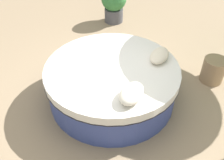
{
  "coord_description": "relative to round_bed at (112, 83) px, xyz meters",
  "views": [
    {
      "loc": [
        -3.1,
        -1.48,
        3.29
      ],
      "look_at": [
        0.0,
        0.0,
        0.42
      ],
      "focal_mm": 41.0,
      "sensor_mm": 36.0,
      "label": 1
    }
  ],
  "objects": [
    {
      "name": "side_table",
      "position": [
        1.31,
        -1.56,
        -0.11
      ],
      "size": [
        0.44,
        0.44,
        0.49
      ],
      "primitive_type": "cylinder",
      "color": "#997A56",
      "rests_on": "ground_plane"
    },
    {
      "name": "throw_pillow_1",
      "position": [
        0.57,
        -0.64,
        0.42
      ],
      "size": [
        0.53,
        0.3,
        0.16
      ],
      "primitive_type": "ellipsoid",
      "color": "beige",
      "rests_on": "round_bed"
    },
    {
      "name": "throw_pillow_0",
      "position": [
        -0.55,
        -0.57,
        0.43
      ],
      "size": [
        0.51,
        0.32,
        0.18
      ],
      "primitive_type": "ellipsoid",
      "color": "silver",
      "rests_on": "round_bed"
    },
    {
      "name": "planter",
      "position": [
        2.78,
        1.27,
        0.18
      ],
      "size": [
        0.67,
        0.67,
        0.98
      ],
      "color": "#4C4C51",
      "rests_on": "ground_plane"
    },
    {
      "name": "round_bed",
      "position": [
        0.0,
        0.0,
        0.0
      ],
      "size": [
        2.31,
        2.31,
        0.7
      ],
      "color": "#38478C",
      "rests_on": "ground_plane"
    },
    {
      "name": "ground_plane",
      "position": [
        0.0,
        0.0,
        -0.36
      ],
      "size": [
        16.0,
        16.0,
        0.0
      ],
      "primitive_type": "plane",
      "color": "#9E8466"
    }
  ]
}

